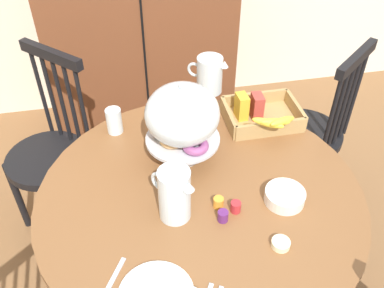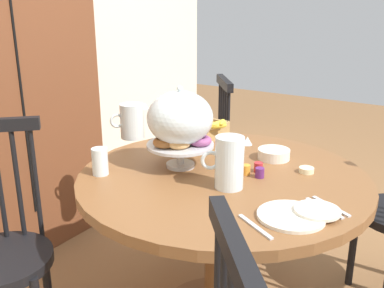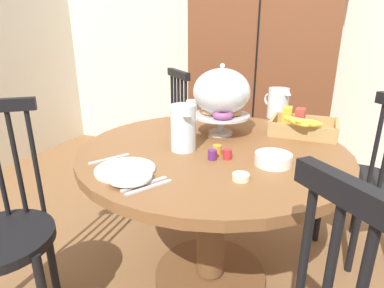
# 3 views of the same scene
# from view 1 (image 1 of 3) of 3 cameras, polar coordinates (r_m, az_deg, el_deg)

# --- Properties ---
(dining_table) EXTENTS (1.17, 1.17, 0.74)m
(dining_table) POSITION_cam_1_polar(r_m,az_deg,el_deg) (1.69, 1.03, -11.57)
(dining_table) COLOR brown
(dining_table) RESTS_ON ground_plane
(windsor_chair_near_window) EXTENTS (0.47, 0.47, 0.97)m
(windsor_chair_near_window) POSITION_cam_1_polar(r_m,az_deg,el_deg) (2.29, 15.37, 1.16)
(windsor_chair_near_window) COLOR black
(windsor_chair_near_window) RESTS_ON ground_plane
(windsor_chair_by_cabinet) EXTENTS (0.47, 0.47, 0.97)m
(windsor_chair_by_cabinet) POSITION_cam_1_polar(r_m,az_deg,el_deg) (2.20, -18.43, -1.54)
(windsor_chair_by_cabinet) COLOR black
(windsor_chair_by_cabinet) RESTS_ON ground_plane
(pastry_stand_with_dome) EXTENTS (0.28, 0.28, 0.34)m
(pastry_stand_with_dome) POSITION_cam_1_polar(r_m,az_deg,el_deg) (1.52, -1.32, 3.57)
(pastry_stand_with_dome) COLOR silver
(pastry_stand_with_dome) RESTS_ON dining_table
(orange_juice_pitcher) EXTENTS (0.13, 0.17, 0.20)m
(orange_juice_pitcher) POSITION_cam_1_polar(r_m,az_deg,el_deg) (1.39, -2.39, -7.04)
(orange_juice_pitcher) COLOR silver
(orange_juice_pitcher) RESTS_ON dining_table
(milk_pitcher) EXTENTS (0.18, 0.14, 0.18)m
(milk_pitcher) POSITION_cam_1_polar(r_m,az_deg,el_deg) (1.98, 2.36, 9.11)
(milk_pitcher) COLOR silver
(milk_pitcher) RESTS_ON dining_table
(cereal_basket) EXTENTS (0.32, 0.30, 0.12)m
(cereal_basket) POSITION_cam_1_polar(r_m,az_deg,el_deg) (1.82, 9.25, 3.96)
(cereal_basket) COLOR tan
(cereal_basket) RESTS_ON dining_table
(cereal_bowl) EXTENTS (0.14, 0.14, 0.04)m
(cereal_bowl) POSITION_cam_1_polar(r_m,az_deg,el_deg) (1.51, 12.39, -6.91)
(cereal_bowl) COLOR white
(cereal_bowl) RESTS_ON dining_table
(drinking_glass) EXTENTS (0.06, 0.06, 0.11)m
(drinking_glass) POSITION_cam_1_polar(r_m,az_deg,el_deg) (1.77, -10.45, 3.09)
(drinking_glass) COLOR silver
(drinking_glass) RESTS_ON dining_table
(butter_dish) EXTENTS (0.06, 0.06, 0.02)m
(butter_dish) POSITION_cam_1_polar(r_m,az_deg,el_deg) (1.39, 11.87, -13.02)
(butter_dish) COLOR beige
(butter_dish) RESTS_ON dining_table
(jam_jar_strawberry) EXTENTS (0.04, 0.04, 0.04)m
(jam_jar_strawberry) POSITION_cam_1_polar(r_m,az_deg,el_deg) (1.45, 5.91, -8.42)
(jam_jar_strawberry) COLOR #B7282D
(jam_jar_strawberry) RESTS_ON dining_table
(jam_jar_apricot) EXTENTS (0.04, 0.04, 0.04)m
(jam_jar_apricot) POSITION_cam_1_polar(r_m,az_deg,el_deg) (1.46, 3.59, -7.88)
(jam_jar_apricot) COLOR orange
(jam_jar_apricot) RESTS_ON dining_table
(jam_jar_grape) EXTENTS (0.04, 0.04, 0.04)m
(jam_jar_grape) POSITION_cam_1_polar(r_m,az_deg,el_deg) (1.42, 4.19, -9.66)
(jam_jar_grape) COLOR #5B2366
(jam_jar_grape) RESTS_ON dining_table
(soup_spoon) EXTENTS (0.10, 0.15, 0.01)m
(soup_spoon) POSITION_cam_1_polar(r_m,az_deg,el_deg) (1.32, -10.78, -17.80)
(soup_spoon) COLOR silver
(soup_spoon) RESTS_ON dining_table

